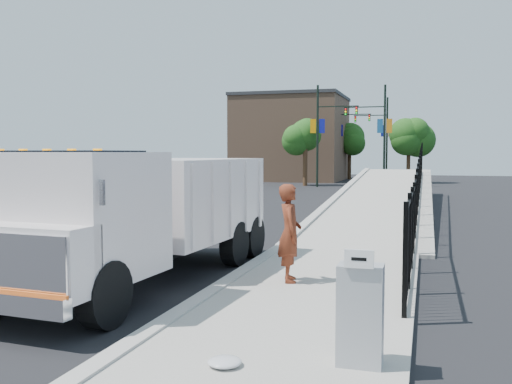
# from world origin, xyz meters

# --- Properties ---
(ground) EXTENTS (120.00, 120.00, 0.00)m
(ground) POSITION_xyz_m (0.00, 0.00, 0.00)
(ground) COLOR black
(ground) RESTS_ON ground
(sidewalk) EXTENTS (3.55, 12.00, 0.12)m
(sidewalk) POSITION_xyz_m (1.93, -2.00, 0.06)
(sidewalk) COLOR #9E998E
(sidewalk) RESTS_ON ground
(curb) EXTENTS (0.30, 12.00, 0.16)m
(curb) POSITION_xyz_m (0.00, -2.00, 0.08)
(curb) COLOR #ADAAA3
(curb) RESTS_ON ground
(ramp) EXTENTS (3.95, 24.06, 3.19)m
(ramp) POSITION_xyz_m (2.12, 16.00, 0.00)
(ramp) COLOR #9E998E
(ramp) RESTS_ON ground
(iron_fence) EXTENTS (0.10, 28.00, 1.80)m
(iron_fence) POSITION_xyz_m (3.55, 12.00, 0.90)
(iron_fence) COLOR black
(iron_fence) RESTS_ON ground
(truck) EXTENTS (3.13, 8.31, 2.80)m
(truck) POSITION_xyz_m (-1.85, -0.64, 1.57)
(truck) COLOR black
(truck) RESTS_ON ground
(worker) EXTENTS (0.68, 0.84, 1.98)m
(worker) POSITION_xyz_m (1.22, -0.03, 1.11)
(worker) COLOR maroon
(worker) RESTS_ON sidewalk
(utility_cabinet) EXTENTS (0.55, 0.40, 1.25)m
(utility_cabinet) POSITION_xyz_m (3.10, -4.22, 0.75)
(utility_cabinet) COLOR gray
(utility_cabinet) RESTS_ON sidewalk
(arrow_sign) EXTENTS (0.35, 0.04, 0.22)m
(arrow_sign) POSITION_xyz_m (3.10, -4.44, 1.48)
(arrow_sign) COLOR white
(arrow_sign) RESTS_ON utility_cabinet
(debris) EXTENTS (0.43, 0.43, 0.11)m
(debris) POSITION_xyz_m (1.52, -4.75, 0.17)
(debris) COLOR silver
(debris) RESTS_ON sidewalk
(light_pole_0) EXTENTS (3.77, 0.22, 8.00)m
(light_pole_0) POSITION_xyz_m (-4.16, 33.44, 4.36)
(light_pole_0) COLOR black
(light_pole_0) RESTS_ON ground
(light_pole_1) EXTENTS (3.78, 0.22, 8.00)m
(light_pole_1) POSITION_xyz_m (0.32, 34.65, 4.36)
(light_pole_1) COLOR black
(light_pole_1) RESTS_ON ground
(light_pole_2) EXTENTS (3.77, 0.22, 8.00)m
(light_pole_2) POSITION_xyz_m (-4.12, 43.23, 4.36)
(light_pole_2) COLOR black
(light_pole_2) RESTS_ON ground
(light_pole_3) EXTENTS (3.77, 0.22, 8.00)m
(light_pole_3) POSITION_xyz_m (-0.18, 45.20, 4.36)
(light_pole_3) COLOR black
(light_pole_3) RESTS_ON ground
(tree_0) EXTENTS (2.67, 2.67, 5.34)m
(tree_0) POSITION_xyz_m (-5.66, 34.52, 3.95)
(tree_0) COLOR #382314
(tree_0) RESTS_ON ground
(tree_1) EXTENTS (2.82, 2.82, 5.41)m
(tree_1) POSITION_xyz_m (2.28, 41.42, 3.96)
(tree_1) COLOR #382314
(tree_1) RESTS_ON ground
(tree_2) EXTENTS (2.98, 2.98, 5.49)m
(tree_2) POSITION_xyz_m (-3.63, 46.68, 3.96)
(tree_2) COLOR #382314
(tree_2) RESTS_ON ground
(building) EXTENTS (10.00, 10.00, 8.00)m
(building) POSITION_xyz_m (-9.00, 44.00, 4.00)
(building) COLOR #8C664C
(building) RESTS_ON ground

